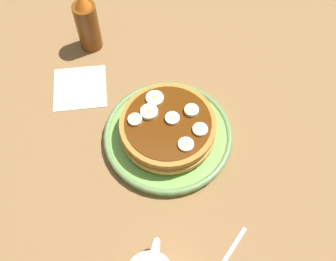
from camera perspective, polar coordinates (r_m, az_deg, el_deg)
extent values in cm
cube|color=olive|center=(81.00, 0.00, -1.62)|extent=(140.00, 140.00, 3.00)
cylinder|color=#72B74C|center=(78.93, 0.00, -0.79)|extent=(24.48, 24.48, 1.73)
torus|color=#658B50|center=(78.41, 0.00, -0.57)|extent=(24.96, 24.96, 1.21)
cylinder|color=#A86439|center=(77.52, 0.38, -0.53)|extent=(16.87, 16.87, 1.08)
cylinder|color=gold|center=(76.85, -0.04, 0.22)|extent=(18.28, 18.28, 1.08)
cylinder|color=gold|center=(76.05, -0.27, 0.78)|extent=(17.45, 17.45, 1.08)
cylinder|color=#B47A32|center=(75.05, 0.25, 1.11)|extent=(18.07, 18.07, 1.08)
cylinder|color=#592B0A|center=(74.40, 0.00, 1.21)|extent=(16.11, 16.11, 0.16)
cylinder|color=#F6ECC6|center=(74.42, 0.61, 1.70)|extent=(2.71, 2.71, 0.81)
cylinder|color=tan|center=(74.05, 0.62, 1.88)|extent=(0.76, 0.76, 0.08)
cylinder|color=#FCE7B4|center=(74.52, -4.65, 1.51)|extent=(2.66, 2.66, 0.80)
cylinder|color=tan|center=(74.14, -4.67, 1.69)|extent=(0.74, 0.74, 0.08)
cylinder|color=beige|center=(71.85, 2.53, -1.98)|extent=(2.86, 2.86, 0.64)
cylinder|color=tan|center=(71.54, 2.54, -1.84)|extent=(0.80, 0.80, 0.08)
cylinder|color=#EAF2C1|center=(75.14, -2.66, 2.58)|extent=(3.33, 3.33, 0.96)
cylinder|color=tan|center=(74.71, -2.67, 2.80)|extent=(0.93, 0.93, 0.08)
cylinder|color=#FBE2C0|center=(73.47, 4.53, 0.13)|extent=(2.79, 2.79, 0.73)
cylinder|color=tan|center=(73.12, 4.55, 0.29)|extent=(0.78, 0.78, 0.08)
cylinder|color=#EEEBB9|center=(75.38, 3.32, 2.81)|extent=(2.70, 2.70, 0.96)
cylinder|color=tan|center=(74.95, 3.34, 3.02)|extent=(0.76, 0.76, 0.08)
cylinder|color=#FAF0BC|center=(77.03, -1.87, 4.54)|extent=(3.41, 3.41, 0.66)
cylinder|color=tan|center=(76.73, -1.88, 4.70)|extent=(0.96, 0.96, 0.08)
torus|color=white|center=(67.40, -1.92, -17.15)|extent=(5.75, 1.33, 5.75)
cube|color=beige|center=(88.18, -12.27, 5.92)|extent=(13.46, 13.46, 0.30)
cube|color=silver|center=(72.16, 8.82, -16.30)|extent=(8.73, 5.04, 0.50)
cylinder|color=brown|center=(91.48, -11.18, 14.12)|extent=(4.91, 4.91, 11.35)
cone|color=orange|center=(86.64, -12.01, 17.41)|extent=(3.44, 3.44, 2.95)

